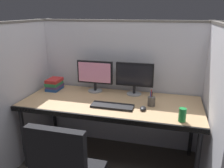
{
  "coord_description": "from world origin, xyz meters",
  "views": [
    {
      "loc": [
        0.6,
        -1.92,
        1.66
      ],
      "look_at": [
        0.0,
        0.35,
        0.92
      ],
      "focal_mm": 36.77,
      "sensor_mm": 36.0,
      "label": 1
    }
  ],
  "objects": [
    {
      "name": "monitor_left",
      "position": [
        -0.27,
        0.56,
        0.96
      ],
      "size": [
        0.43,
        0.17,
        0.37
      ],
      "color": "gray",
      "rests_on": "desk"
    },
    {
      "name": "desk",
      "position": [
        0.0,
        0.29,
        0.69
      ],
      "size": [
        1.9,
        0.8,
        0.74
      ],
      "color": "tan",
      "rests_on": "ground"
    },
    {
      "name": "cubicle_partition_right",
      "position": [
        0.99,
        0.2,
        0.79
      ],
      "size": [
        0.06,
        1.41,
        1.57
      ],
      "color": "silver",
      "rests_on": "ground"
    },
    {
      "name": "computer_mouse",
      "position": [
        0.37,
        0.16,
        0.76
      ],
      "size": [
        0.06,
        0.1,
        0.04
      ],
      "color": "black",
      "rests_on": "desk"
    },
    {
      "name": "cubicle_partition_left",
      "position": [
        -0.99,
        0.2,
        0.79
      ],
      "size": [
        0.06,
        1.41,
        1.57
      ],
      "color": "silver",
      "rests_on": "ground"
    },
    {
      "name": "keyboard_main",
      "position": [
        0.05,
        0.15,
        0.75
      ],
      "size": [
        0.43,
        0.15,
        0.02
      ],
      "primitive_type": "cube",
      "color": "black",
      "rests_on": "desk"
    },
    {
      "name": "pen_cup",
      "position": [
        0.43,
        0.29,
        0.79
      ],
      "size": [
        0.08,
        0.08,
        0.17
      ],
      "color": "#4C4742",
      "rests_on": "desk"
    },
    {
      "name": "monitor_right",
      "position": [
        0.21,
        0.58,
        0.96
      ],
      "size": [
        0.43,
        0.17,
        0.37
      ],
      "color": "gray",
      "rests_on": "desk"
    },
    {
      "name": "book_stack",
      "position": [
        -0.77,
        0.5,
        0.81
      ],
      "size": [
        0.16,
        0.22,
        0.14
      ],
      "color": "#1E478C",
      "rests_on": "desk"
    },
    {
      "name": "soda_can",
      "position": [
        0.73,
        0.01,
        0.8
      ],
      "size": [
        0.07,
        0.07,
        0.12
      ],
      "primitive_type": "cylinder",
      "color": "#197233",
      "rests_on": "desk"
    },
    {
      "name": "cubicle_partition_rear",
      "position": [
        0.0,
        0.74,
        0.79
      ],
      "size": [
        2.21,
        0.06,
        1.57
      ],
      "color": "silver",
      "rests_on": "ground"
    }
  ]
}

